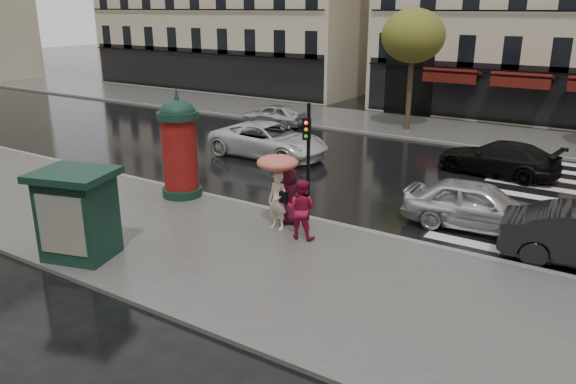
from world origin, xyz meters
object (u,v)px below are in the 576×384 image
Objects in this scene: car_far_silver at (274,115)px; car_silver at (477,205)px; morris_column at (179,145)px; car_white at (269,140)px; man_burgundy at (289,196)px; car_black at (498,158)px; traffic_light at (308,151)px; woman_umbrella at (278,179)px; newsstand at (78,213)px; woman_red at (301,209)px.

car_silver is at bearing 51.38° from car_far_silver.
morris_column is 6.78m from car_white.
car_black is (4.11, 9.58, -0.31)m from man_burgundy.
morris_column is 1.04× the size of traffic_light.
car_far_silver is at bearing -65.16° from man_burgundy.
woman_umbrella is at bearing 75.00° from man_burgundy.
car_silver is 0.93× the size of car_black.
car_white is (-2.11, 12.03, -0.59)m from newsstand.
newsstand reaches higher than car_black.
car_white is at bearing 99.94° from newsstand.
car_far_silver is (-9.71, 12.27, -1.75)m from traffic_light.
car_black is (3.75, 9.09, -1.70)m from traffic_light.
newsstand is 0.54× the size of car_silver.
man_burgundy is at bearing -51.20° from woman_red.
traffic_light is 5.58m from car_silver.
car_far_silver is at bearing 128.34° from traffic_light.
car_black is (-0.93, 6.52, -0.06)m from car_silver.
car_silver is at bearing -108.83° from car_white.
car_white is (-5.53, 6.79, -0.23)m from man_burgundy.
woman_umbrella reaches higher than car_silver.
morris_column is at bearing 15.39° from car_far_silver.
man_burgundy is at bearing 31.60° from car_far_silver.
woman_red is at bearing -9.91° from morris_column.
traffic_light is 6.94m from newsstand.
car_black is at bearing 72.08° from car_far_silver.
man_burgundy reaches higher than car_black.
morris_column is at bearing 103.98° from newsstand.
car_far_silver is at bearing -62.88° from woman_red.
car_white is at bearing -62.24° from man_burgundy.
car_white is at bearing -59.67° from woman_red.
traffic_light is at bearing -75.98° from woman_red.
car_silver is (9.80, 2.89, -1.23)m from morris_column.
car_far_silver is at bearing -96.65° from car_black.
car_far_silver is (-9.31, 13.36, -1.05)m from woman_umbrella.
traffic_light is at bearing 56.61° from newsstand.
morris_column reaches higher than woman_red.
car_white is 1.16× the size of car_black.
car_black is (7.53, 14.82, -0.67)m from newsstand.
woman_umbrella is 1.34× the size of man_burgundy.
car_silver is (4.68, 2.57, -1.63)m from traffic_light.
traffic_light is 8.77m from car_white.
woman_umbrella is at bearing -109.91° from traffic_light.
morris_column is 1.02× the size of car_far_silver.
woman_red is 2.01m from traffic_light.
car_white is (-5.88, 6.30, -1.62)m from traffic_light.
morris_column is at bearing -19.92° from woman_red.
woman_umbrella is 4.79m from morris_column.
morris_column is 0.87× the size of car_silver.
traffic_light is 15.74m from car_far_silver.
car_silver is 1.17× the size of car_far_silver.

